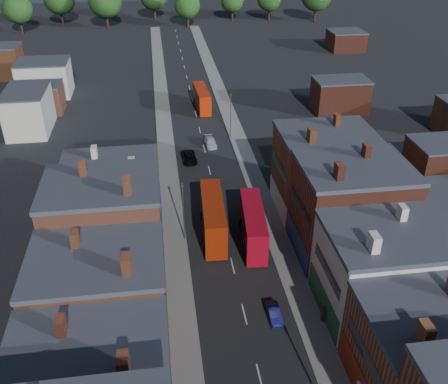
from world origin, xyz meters
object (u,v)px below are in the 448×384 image
object	(u,v)px
bus_1	(253,225)
car_3	(210,142)
bus_0	(213,217)
ped_3	(323,314)
bus_2	(202,98)
car_2	(189,157)
car_1	(274,313)

from	to	relation	value
bus_1	car_3	size ratio (longest dim) A/B	2.51
bus_1	car_3	distance (m)	28.87
bus_0	bus_1	bearing A→B (deg)	-22.18
bus_1	ped_3	xyz separation A→B (m)	(4.48, -14.42, -1.47)
ped_3	car_3	bearing A→B (deg)	-6.04
bus_2	car_2	bearing A→B (deg)	-103.87
bus_2	car_3	size ratio (longest dim) A/B	2.32
bus_0	car_1	distance (m)	16.18
bus_1	car_2	distance (m)	24.24
bus_2	car_1	world-z (taller)	bus_2
car_1	car_2	bearing A→B (deg)	98.46
bus_0	bus_2	xyz separation A→B (m)	(3.00, 43.86, -0.34)
bus_2	ped_3	bearing A→B (deg)	-87.01
car_1	ped_3	world-z (taller)	ped_3
car_1	car_3	distance (m)	41.98
car_1	bus_1	bearing A→B (deg)	88.13
ped_3	car_2	bearing A→B (deg)	1.07
ped_3	bus_2	bearing A→B (deg)	-8.75
bus_2	car_3	distance (m)	17.41
bus_2	ped_3	distance (m)	60.81
car_2	car_3	bearing A→B (deg)	48.91
bus_0	bus_2	size ratio (longest dim) A/B	1.14
bus_0	bus_2	distance (m)	43.96
ped_3	bus_0	bearing A→B (deg)	14.36
car_3	ped_3	size ratio (longest dim) A/B	2.33
car_3	bus_2	bearing A→B (deg)	85.26
car_2	ped_3	xyz separation A→B (m)	(10.61, -37.80, 0.39)
bus_2	car_1	bearing A→B (deg)	-91.48
bus_1	car_1	size ratio (longest dim) A/B	3.19
bus_1	car_2	size ratio (longest dim) A/B	2.28
bus_1	car_3	xyz separation A→B (m)	(-2.02, 28.74, -1.90)
car_3	ped_3	world-z (taller)	ped_3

